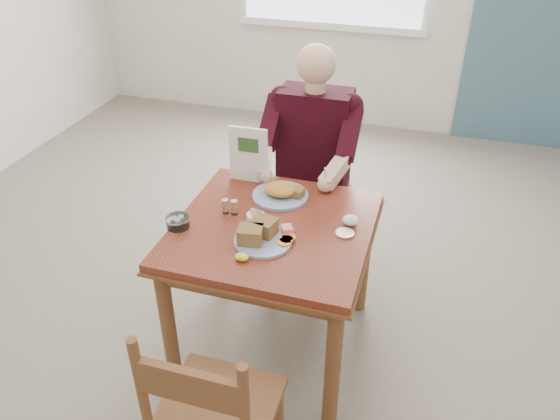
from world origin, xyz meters
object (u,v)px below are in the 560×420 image
(chair_far, at_px, (313,192))
(chair_near, at_px, (213,417))
(near_plate, at_px, (261,235))
(far_plate, at_px, (281,192))
(diner, at_px, (311,149))
(table, at_px, (273,245))

(chair_far, relative_size, chair_near, 1.00)
(near_plate, xyz_separation_m, far_plate, (-0.02, 0.39, -0.00))
(chair_near, bearing_deg, far_plate, 94.12)
(chair_far, relative_size, far_plate, 2.93)
(chair_near, height_order, far_plate, chair_near)
(near_plate, bearing_deg, chair_far, 89.20)
(diner, bearing_deg, far_plate, -94.61)
(chair_far, height_order, chair_near, same)
(chair_far, bearing_deg, diner, -89.99)
(table, relative_size, diner, 0.66)
(far_plate, bearing_deg, chair_near, -85.88)
(chair_near, bearing_deg, chair_far, 91.51)
(table, bearing_deg, far_plate, 98.26)
(chair_near, distance_m, far_plate, 1.16)
(chair_near, bearing_deg, table, 92.90)
(table, xyz_separation_m, chair_far, (0.00, 0.80, -0.16))
(far_plate, bearing_deg, chair_far, 86.15)
(far_plate, bearing_deg, table, -81.74)
(chair_near, bearing_deg, diner, 91.59)
(chair_near, height_order, near_plate, chair_near)
(table, height_order, chair_far, chair_far)
(chair_near, distance_m, near_plate, 0.79)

